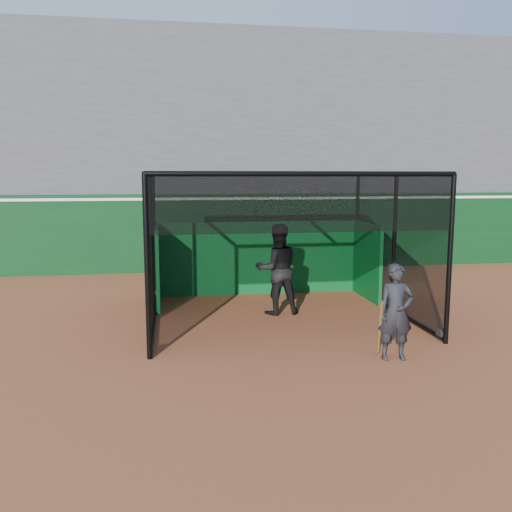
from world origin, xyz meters
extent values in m
plane|color=#9A4F2C|center=(0.00, 0.00, 0.00)|extent=(120.00, 120.00, 0.00)
cube|color=#093413|center=(0.00, 8.50, 1.25)|extent=(50.00, 0.45, 2.50)
cube|color=white|center=(0.00, 8.50, 2.35)|extent=(50.00, 0.50, 0.08)
cube|color=#4C4C4F|center=(0.00, 12.38, 3.88)|extent=(50.00, 7.85, 7.75)
cube|color=#4C4C4F|center=(0.00, 15.80, 8.35)|extent=(50.00, 0.30, 1.20)
cube|color=#08501E|center=(1.06, 4.68, 0.95)|extent=(5.25, 0.10, 1.90)
cylinder|color=black|center=(-1.62, 0.08, 0.11)|extent=(0.08, 0.22, 0.22)
cylinder|color=black|center=(3.75, 0.08, 0.11)|extent=(0.08, 0.22, 0.22)
cylinder|color=black|center=(-1.62, 4.60, 0.11)|extent=(0.08, 0.22, 0.22)
cylinder|color=black|center=(3.75, 4.60, 0.11)|extent=(0.08, 0.22, 0.22)
imported|color=black|center=(1.11, 2.54, 1.01)|extent=(1.03, 0.83, 2.02)
imported|color=black|center=(2.46, -0.79, 0.82)|extent=(0.62, 0.44, 1.63)
cylinder|color=#593819|center=(2.21, -0.74, 0.55)|extent=(0.15, 0.37, 0.97)
camera|label=1|loc=(-1.25, -9.10, 3.05)|focal=38.00mm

